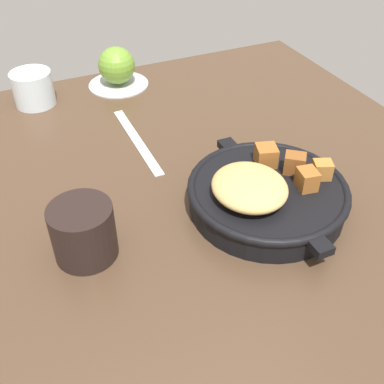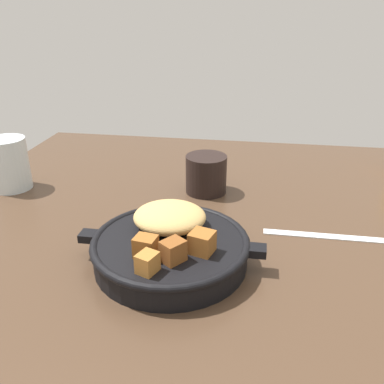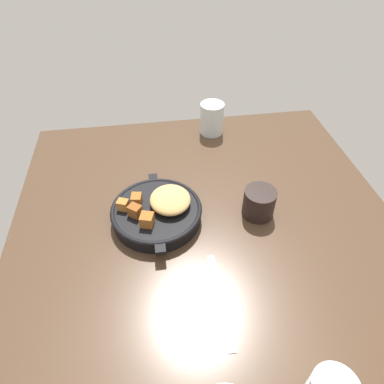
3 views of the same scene
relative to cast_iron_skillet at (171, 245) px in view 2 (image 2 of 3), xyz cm
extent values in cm
cube|color=#473323|center=(3.54, 11.70, -4.04)|extent=(100.14, 97.00, 2.40)
cylinder|color=black|center=(0.07, -0.33, -0.90)|extent=(21.98, 21.98, 3.88)
torus|color=black|center=(0.07, -0.33, 0.73)|extent=(22.74, 22.74, 1.20)
cube|color=black|center=(12.27, -0.33, 0.46)|extent=(2.64, 2.40, 1.20)
cube|color=black|center=(-12.13, -0.33, 0.46)|extent=(2.64, 2.40, 1.20)
ellipsoid|color=tan|center=(-0.76, 3.30, 2.74)|extent=(10.84, 10.08, 3.39)
cube|color=#935623|center=(4.93, -2.73, 2.52)|extent=(3.78, 3.72, 2.96)
cube|color=#935623|center=(-2.24, -4.93, 2.48)|extent=(3.23, 2.90, 2.87)
cube|color=brown|center=(1.53, -5.42, 2.51)|extent=(3.69, 3.79, 2.93)
cube|color=#A86B2D|center=(-1.13, -8.28, 2.33)|extent=(3.02, 3.22, 2.58)
cube|color=silver|center=(24.44, 10.89, -2.66)|extent=(22.16, 1.70, 0.36)
cylinder|color=black|center=(1.84, 25.42, 0.93)|extent=(8.07, 8.07, 7.52)
cylinder|color=silver|center=(-37.42, 20.89, 2.39)|extent=(7.76, 7.76, 10.45)
camera|label=1|loc=(-42.09, 30.32, 41.55)|focal=43.78mm
camera|label=2|loc=(11.21, -49.76, 31.55)|focal=38.68mm
camera|label=3|loc=(60.00, -0.40, 61.65)|focal=32.11mm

